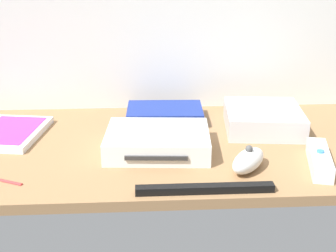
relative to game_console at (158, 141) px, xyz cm
name	(u,v)px	position (x,y,z in cm)	size (l,w,h in cm)	color
ground_plane	(168,147)	(2.38, 3.82, -3.20)	(100.00, 48.00, 2.00)	#936D47
game_console	(158,141)	(0.00, 0.00, 0.00)	(22.06, 17.61, 4.40)	white
mini_computer	(263,119)	(24.74, 10.69, 0.44)	(18.66, 18.66, 5.30)	silver
game_case	(10,133)	(-32.69, 10.04, -1.44)	(16.40, 20.89, 1.56)	white
network_router	(164,114)	(2.19, 17.47, -0.50)	(18.41, 12.85, 3.40)	navy
remote_wand	(319,159)	(30.77, -9.07, -0.69)	(7.05, 15.23, 3.40)	white
remote_nunchuk	(248,160)	(16.76, -9.79, -0.16)	(9.58, 10.61, 5.10)	white
sensor_bar	(205,189)	(7.53, -17.83, -1.50)	(24.00, 1.80, 1.40)	black
stylus_pen	(1,179)	(-28.75, -11.51, -1.85)	(0.70, 0.70, 9.00)	red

